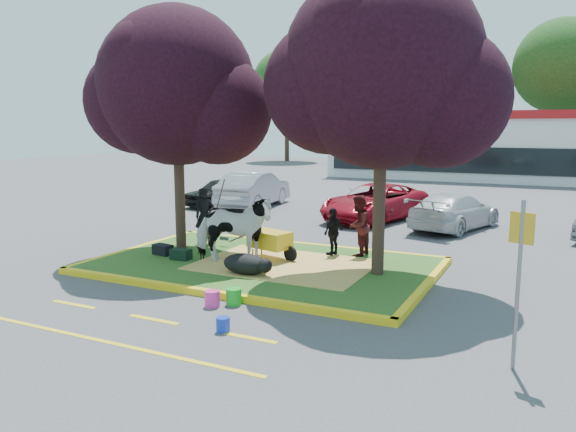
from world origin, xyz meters
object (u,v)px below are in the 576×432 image
at_px(bucket_blue, 223,325).
at_px(car_silver, 254,189).
at_px(wheelbarrow, 270,240).
at_px(sign_post, 519,267).
at_px(bucket_pink, 212,299).
at_px(calf, 245,264).
at_px(handler, 205,216).
at_px(bucket_green, 234,297).
at_px(car_black, 222,192).
at_px(cow, 233,230).

relative_size(bucket_blue, car_silver, 0.06).
xyz_separation_m(wheelbarrow, sign_post, (6.11, -3.96, 0.90)).
xyz_separation_m(sign_post, bucket_pink, (-5.58, 0.48, -1.39)).
bearing_deg(calf, car_silver, 96.83).
distance_m(wheelbarrow, bucket_blue, 4.80).
height_order(calf, handler, handler).
distance_m(bucket_green, car_black, 14.00).
bearing_deg(bucket_pink, bucket_blue, -48.86).
bearing_deg(car_black, bucket_pink, -41.57).
height_order(sign_post, bucket_blue, sign_post).
distance_m(cow, car_black, 11.21).
distance_m(bucket_pink, car_silver, 13.59).
distance_m(wheelbarrow, sign_post, 7.34).
relative_size(calf, bucket_pink, 3.47).
height_order(cow, car_black, cow).
distance_m(cow, bucket_pink, 3.02).
distance_m(calf, bucket_green, 1.78).
bearing_deg(bucket_green, bucket_pink, -138.40).
relative_size(handler, bucket_green, 4.87).
xyz_separation_m(bucket_pink, car_black, (-7.44, 11.93, 0.46)).
relative_size(bucket_pink, bucket_blue, 1.24).
bearing_deg(bucket_green, handler, 130.49).
distance_m(sign_post, bucket_green, 5.49).
relative_size(wheelbarrow, sign_post, 0.76).
bearing_deg(car_black, bucket_blue, -40.73).
relative_size(calf, car_black, 0.30).
bearing_deg(handler, bucket_blue, -109.79).
height_order(calf, wheelbarrow, wheelbarrow).
height_order(calf, bucket_green, calf).
xyz_separation_m(bucket_pink, bucket_blue, (0.93, -1.07, -0.03)).
bearing_deg(calf, cow, 114.29).
xyz_separation_m(bucket_green, bucket_pink, (-0.32, -0.29, -0.01)).
xyz_separation_m(wheelbarrow, bucket_green, (0.86, -3.19, -0.48)).
height_order(handler, bucket_pink, handler).
distance_m(handler, bucket_pink, 5.33).
xyz_separation_m(handler, bucket_blue, (4.01, -5.34, -0.83)).
distance_m(calf, bucket_pink, 1.96).
bearing_deg(sign_post, car_silver, 152.33).
xyz_separation_m(cow, bucket_blue, (2.08, -3.74, -0.86)).
bearing_deg(bucket_green, car_black, 123.67).
bearing_deg(bucket_pink, handler, 125.82).
height_order(bucket_pink, bucket_blue, bucket_pink).
bearing_deg(car_silver, car_black, 4.82).
bearing_deg(cow, sign_post, -133.65).
xyz_separation_m(bucket_pink, car_silver, (-5.96, 12.21, 0.61)).
distance_m(cow, bucket_green, 2.92).
height_order(wheelbarrow, car_silver, car_silver).
bearing_deg(handler, car_black, 62.89).
bearing_deg(bucket_green, sign_post, -8.25).
bearing_deg(wheelbarrow, cow, -111.89).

